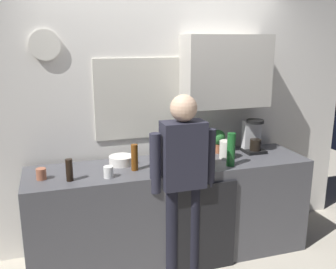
{
  "coord_description": "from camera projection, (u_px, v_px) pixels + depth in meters",
  "views": [
    {
      "loc": [
        -1.01,
        -2.79,
        2.03
      ],
      "look_at": [
        -0.05,
        0.25,
        1.22
      ],
      "focal_mm": 40.41,
      "sensor_mm": 36.0,
      "label": 1
    }
  ],
  "objects": [
    {
      "name": "cup_terracotta_mug",
      "position": [
        41.0,
        174.0,
        3.04
      ],
      "size": [
        0.08,
        0.08,
        0.09
      ],
      "primitive_type": "cylinder",
      "color": "#B26647",
      "rests_on": "kitchen_counter"
    },
    {
      "name": "bottle_green_wine",
      "position": [
        231.0,
        150.0,
        3.34
      ],
      "size": [
        0.07,
        0.07,
        0.3
      ],
      "primitive_type": "cylinder",
      "color": "#195923",
      "rests_on": "kitchen_counter"
    },
    {
      "name": "person_at_sink",
      "position": [
        183.0,
        172.0,
        3.14
      ],
      "size": [
        0.57,
        0.22,
        1.6
      ],
      "rotation": [
        0.0,
        0.0,
        -0.23
      ],
      "color": "black",
      "rests_on": "ground_plane"
    },
    {
      "name": "coffee_maker",
      "position": [
        253.0,
        137.0,
        3.77
      ],
      "size": [
        0.2,
        0.2,
        0.33
      ],
      "color": "black",
      "rests_on": "kitchen_counter"
    },
    {
      "name": "potted_plant",
      "position": [
        218.0,
        140.0,
        3.74
      ],
      "size": [
        0.15,
        0.15,
        0.23
      ],
      "color": "#9E5638",
      "rests_on": "kitchen_counter"
    },
    {
      "name": "back_wall_assembly",
      "position": [
        167.0,
        108.0,
        3.71
      ],
      "size": [
        4.17,
        0.42,
        2.6
      ],
      "color": "white",
      "rests_on": "ground_plane"
    },
    {
      "name": "dish_soap",
      "position": [
        176.0,
        158.0,
        3.34
      ],
      "size": [
        0.06,
        0.06,
        0.18
      ],
      "color": "green",
      "rests_on": "kitchen_counter"
    },
    {
      "name": "mixing_bowl",
      "position": [
        121.0,
        160.0,
        3.4
      ],
      "size": [
        0.22,
        0.22,
        0.08
      ],
      "primitive_type": "cylinder",
      "color": "white",
      "rests_on": "kitchen_counter"
    },
    {
      "name": "storage_canister",
      "position": [
        227.0,
        150.0,
        3.56
      ],
      "size": [
        0.14,
        0.14,
        0.17
      ],
      "primitive_type": "cylinder",
      "color": "silver",
      "rests_on": "kitchen_counter"
    },
    {
      "name": "bottle_amber_beer",
      "position": [
        135.0,
        157.0,
        3.24
      ],
      "size": [
        0.06,
        0.06,
        0.23
      ],
      "primitive_type": "cylinder",
      "color": "brown",
      "rests_on": "kitchen_counter"
    },
    {
      "name": "bottle_dark_sauce",
      "position": [
        69.0,
        170.0,
        3.0
      ],
      "size": [
        0.06,
        0.06,
        0.18
      ],
      "primitive_type": "cylinder",
      "color": "black",
      "rests_on": "kitchen_counter"
    },
    {
      "name": "cup_white_mug",
      "position": [
        109.0,
        172.0,
        3.08
      ],
      "size": [
        0.08,
        0.08,
        0.09
      ],
      "primitive_type": "cylinder",
      "color": "white",
      "rests_on": "kitchen_counter"
    },
    {
      "name": "kitchen_counter",
      "position": [
        172.0,
        211.0,
        3.54
      ],
      "size": [
        2.57,
        0.64,
        0.92
      ],
      "primitive_type": "cube",
      "color": "#4C4C51",
      "rests_on": "ground_plane"
    },
    {
      "name": "dishwasher_panel",
      "position": [
        206.0,
        228.0,
        3.3
      ],
      "size": [
        0.56,
        0.02,
        0.83
      ],
      "primitive_type": "cube",
      "color": "black",
      "rests_on": "ground_plane"
    }
  ]
}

